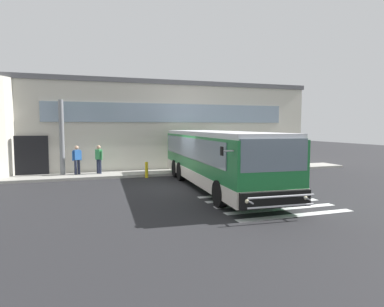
% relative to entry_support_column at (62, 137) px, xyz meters
% --- Properties ---
extents(ground_plane, '(80.00, 90.00, 0.02)m').
position_rel_entry_support_column_xyz_m(ground_plane, '(5.79, -5.40, -2.32)').
color(ground_plane, '#232326').
rests_on(ground_plane, ground).
extents(bay_paint_stripes, '(4.40, 3.96, 0.01)m').
position_rel_entry_support_column_xyz_m(bay_paint_stripes, '(7.79, -9.60, -2.30)').
color(bay_paint_stripes, silver).
rests_on(bay_paint_stripes, ground).
extents(terminal_building, '(23.75, 13.80, 5.95)m').
position_rel_entry_support_column_xyz_m(terminal_building, '(5.11, 6.23, 0.66)').
color(terminal_building, beige).
rests_on(terminal_building, ground).
extents(boarding_curb, '(25.95, 2.00, 0.15)m').
position_rel_entry_support_column_xyz_m(boarding_curb, '(5.79, -0.60, -2.23)').
color(boarding_curb, '#9E9B93').
rests_on(boarding_curb, ground).
extents(entry_support_column, '(0.28, 0.28, 4.31)m').
position_rel_entry_support_column_xyz_m(entry_support_column, '(0.00, 0.00, 0.00)').
color(entry_support_column, slate).
rests_on(entry_support_column, boarding_curb).
extents(bus_main_foreground, '(3.64, 11.81, 2.70)m').
position_rel_entry_support_column_xyz_m(bus_main_foreground, '(7.19, -5.90, -0.97)').
color(bus_main_foreground, '#1E7238').
rests_on(bus_main_foreground, ground).
extents(passenger_near_column, '(0.52, 0.49, 1.68)m').
position_rel_entry_support_column_xyz_m(passenger_near_column, '(0.78, -0.24, -1.19)').
color(passenger_near_column, '#1E2338').
rests_on(passenger_near_column, boarding_curb).
extents(passenger_by_doorway, '(0.41, 0.49, 1.68)m').
position_rel_entry_support_column_xyz_m(passenger_by_doorway, '(2.02, -0.29, -1.23)').
color(passenger_by_doorway, '#1E2338').
rests_on(passenger_by_doorway, boarding_curb).
extents(safety_bollard_yellow, '(0.18, 0.18, 0.90)m').
position_rel_entry_support_column_xyz_m(safety_bollard_yellow, '(4.57, -1.80, -1.86)').
color(safety_bollard_yellow, yellow).
rests_on(safety_bollard_yellow, ground).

